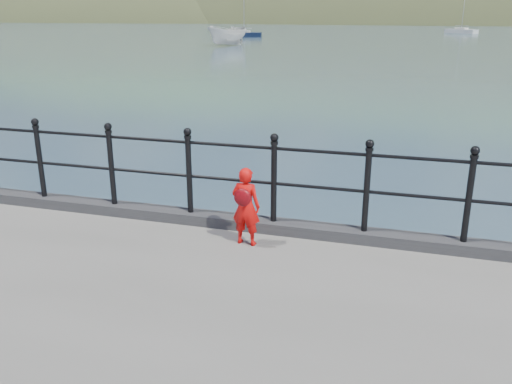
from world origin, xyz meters
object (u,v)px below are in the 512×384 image
(launch_white, at_px, (228,36))
(sailboat_left, at_px, (244,35))
(railing, at_px, (230,169))
(child, at_px, (246,206))
(sailboat_deep, at_px, (461,31))

(launch_white, bearing_deg, sailboat_left, 127.02)
(railing, bearing_deg, launch_white, 109.36)
(child, bearing_deg, sailboat_left, -67.96)
(child, bearing_deg, sailboat_deep, -90.50)
(railing, height_order, sailboat_left, sailboat_left)
(sailboat_left, relative_size, sailboat_deep, 0.88)
(sailboat_left, bearing_deg, launch_white, -87.30)
(railing, xyz_separation_m, sailboat_left, (-23.54, 74.52, -1.48))
(railing, distance_m, sailboat_left, 78.16)
(child, height_order, sailboat_left, sailboat_left)
(launch_white, bearing_deg, child, -46.13)
(sailboat_deep, bearing_deg, sailboat_left, -104.64)
(railing, bearing_deg, child, -53.67)
(railing, xyz_separation_m, child, (0.37, -0.50, -0.31))
(railing, bearing_deg, sailboat_left, 107.53)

